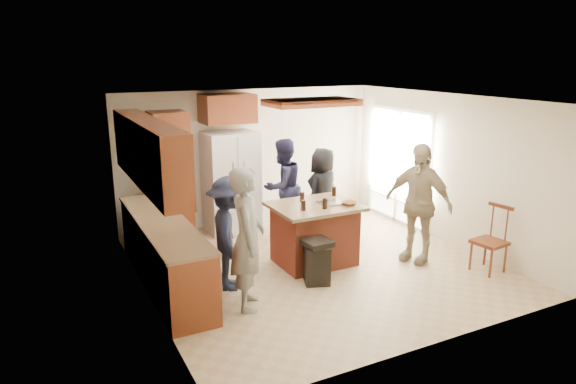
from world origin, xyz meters
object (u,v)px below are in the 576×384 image
trash_bin (317,261)px  person_behind_left (283,187)px  refrigerator (231,182)px  person_counter (229,234)px  kitchen_island (314,233)px  person_front_left (247,239)px  person_side_right (418,203)px  spindle_chair (490,242)px  person_behind_right (323,192)px

trash_bin → person_behind_left: bearing=76.3°
refrigerator → trash_bin: size_ratio=2.86×
person_counter → kitchen_island: (1.46, 0.24, -0.31)m
person_front_left → refrigerator: (0.87, 2.86, -0.01)m
person_front_left → person_counter: 0.62m
person_side_right → person_counter: (-2.91, 0.37, -0.14)m
person_front_left → spindle_chair: bearing=-78.0°
person_front_left → person_behind_right: person_front_left is taller
person_front_left → person_behind_left: size_ratio=1.07×
trash_bin → refrigerator: bearing=95.3°
person_side_right → refrigerator: (-2.03, 2.62, -0.02)m
refrigerator → spindle_chair: refrigerator is taller
person_behind_right → person_side_right: bearing=84.4°
refrigerator → spindle_chair: bearing=-51.8°
person_behind_left → spindle_chair: bearing=105.0°
trash_bin → spindle_chair: (2.47, -0.80, 0.13)m
person_side_right → kitchen_island: (-1.45, 0.62, -0.45)m
refrigerator → spindle_chair: size_ratio=1.81×
person_counter → kitchen_island: 1.51m
person_behind_left → refrigerator: bearing=-53.6°
kitchen_island → person_front_left: bearing=-149.6°
refrigerator → person_behind_right: bearing=-33.8°
trash_bin → spindle_chair: 2.60m
person_front_left → person_side_right: bearing=-64.1°
trash_bin → spindle_chair: bearing=-17.9°
person_side_right → kitchen_island: person_side_right is taller
refrigerator → person_side_right: bearing=-52.3°
person_behind_left → kitchen_island: (-0.19, -1.48, -0.38)m
person_behind_right → spindle_chair: 2.89m
person_behind_right → spindle_chair: size_ratio=1.56×
spindle_chair → person_front_left: bearing=170.7°
trash_bin → spindle_chair: size_ratio=0.63×
person_front_left → trash_bin: 1.28m
person_side_right → kitchen_island: size_ratio=1.44×
person_counter → person_behind_left: bearing=-27.2°
person_behind_left → person_behind_right: bearing=128.9°
person_front_left → kitchen_island: size_ratio=1.42×
person_counter → spindle_chair: person_counter is taller
person_front_left → person_behind_left: (1.64, 2.33, -0.06)m
person_behind_left → person_side_right: 2.44m
person_front_left → refrigerator: size_ratio=1.01×
person_behind_left → spindle_chair: size_ratio=1.71×
person_behind_left → trash_bin: bearing=57.5°
person_behind_left → person_behind_right: size_ratio=1.10×
person_front_left → person_side_right: (2.90, 0.24, 0.02)m
kitchen_island → spindle_chair: 2.58m
kitchen_island → refrigerator: bearing=105.9°
spindle_chair → refrigerator: bearing=128.2°
person_front_left → spindle_chair: 3.66m
person_front_left → spindle_chair: person_front_left is taller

